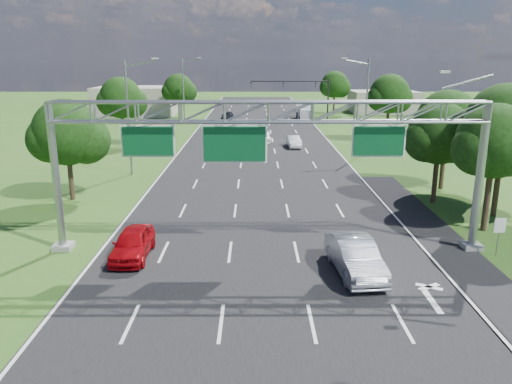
{
  "coord_description": "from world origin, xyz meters",
  "views": [
    {
      "loc": [
        -0.47,
        -13.71,
        10.22
      ],
      "look_at": [
        -0.39,
        12.77,
        3.04
      ],
      "focal_mm": 35.0,
      "sensor_mm": 36.0,
      "label": 1
    }
  ],
  "objects_px": {
    "red_coupe": "(133,243)",
    "sign_gantry": "(270,124)",
    "box_truck": "(305,111)",
    "traffic_signal": "(306,91)",
    "silver_sedan": "(355,257)",
    "regulatory_sign": "(500,229)"
  },
  "relations": [
    {
      "from": "silver_sedan",
      "to": "box_truck",
      "type": "distance_m",
      "value": 62.13
    },
    {
      "from": "regulatory_sign",
      "to": "traffic_signal",
      "type": "height_order",
      "value": "traffic_signal"
    },
    {
      "from": "red_coupe",
      "to": "silver_sedan",
      "type": "height_order",
      "value": "silver_sedan"
    },
    {
      "from": "regulatory_sign",
      "to": "red_coupe",
      "type": "distance_m",
      "value": 19.29
    },
    {
      "from": "silver_sedan",
      "to": "regulatory_sign",
      "type": "bearing_deg",
      "value": 9.49
    },
    {
      "from": "sign_gantry",
      "to": "red_coupe",
      "type": "distance_m",
      "value": 9.53
    },
    {
      "from": "traffic_signal",
      "to": "box_truck",
      "type": "height_order",
      "value": "traffic_signal"
    },
    {
      "from": "traffic_signal",
      "to": "silver_sedan",
      "type": "bearing_deg",
      "value": -93.12
    },
    {
      "from": "sign_gantry",
      "to": "box_truck",
      "type": "xyz_separation_m",
      "value": [
        7.67,
        58.8,
        -5.51
      ]
    },
    {
      "from": "sign_gantry",
      "to": "red_coupe",
      "type": "xyz_separation_m",
      "value": [
        -7.21,
        -1.15,
        -6.13
      ]
    },
    {
      "from": "sign_gantry",
      "to": "regulatory_sign",
      "type": "height_order",
      "value": "sign_gantry"
    },
    {
      "from": "sign_gantry",
      "to": "silver_sedan",
      "type": "bearing_deg",
      "value": -38.29
    },
    {
      "from": "silver_sedan",
      "to": "box_truck",
      "type": "xyz_separation_m",
      "value": [
        3.59,
        62.02,
        0.52
      ]
    },
    {
      "from": "sign_gantry",
      "to": "regulatory_sign",
      "type": "distance_m",
      "value": 13.25
    },
    {
      "from": "sign_gantry",
      "to": "traffic_signal",
      "type": "bearing_deg",
      "value": 82.32
    },
    {
      "from": "regulatory_sign",
      "to": "red_coupe",
      "type": "relative_size",
      "value": 0.47
    },
    {
      "from": "sign_gantry",
      "to": "red_coupe",
      "type": "height_order",
      "value": "sign_gantry"
    },
    {
      "from": "red_coupe",
      "to": "sign_gantry",
      "type": "bearing_deg",
      "value": 8.82
    },
    {
      "from": "red_coupe",
      "to": "box_truck",
      "type": "height_order",
      "value": "box_truck"
    },
    {
      "from": "regulatory_sign",
      "to": "silver_sedan",
      "type": "distance_m",
      "value": 8.31
    },
    {
      "from": "red_coupe",
      "to": "traffic_signal",
      "type": "bearing_deg",
      "value": 74.93
    },
    {
      "from": "red_coupe",
      "to": "box_truck",
      "type": "bearing_deg",
      "value": 75.84
    }
  ]
}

